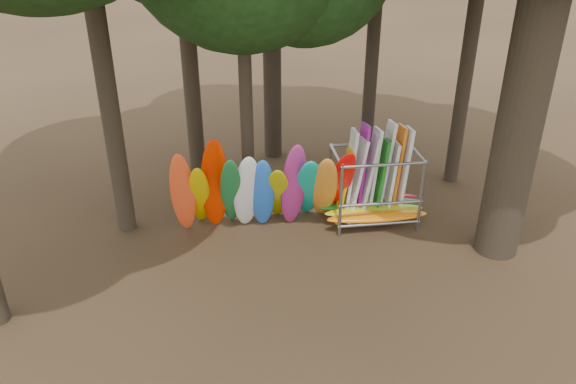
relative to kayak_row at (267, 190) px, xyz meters
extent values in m
plane|color=#47331E|center=(1.05, -1.93, -1.29)|extent=(120.00, 120.00, 0.00)
cylinder|color=black|center=(-2.01, 4.22, 3.85)|extent=(0.53, 0.53, 10.27)
cylinder|color=black|center=(-0.45, 0.89, 3.33)|extent=(0.36, 0.36, 9.23)
cylinder|color=black|center=(5.99, -1.84, 4.93)|extent=(1.11, 1.11, 12.42)
ellipsoid|color=#E7461E|center=(-2.30, -0.08, 0.09)|extent=(0.67, 1.16, 2.83)
ellipsoid|color=#D0AD01|center=(-1.86, 0.10, -0.11)|extent=(0.63, 1.72, 2.50)
ellipsoid|color=red|center=(-1.43, 0.03, 0.24)|extent=(0.85, 1.20, 3.12)
ellipsoid|color=#1A6A32|center=(-1.00, -0.04, 0.02)|extent=(0.60, 1.75, 2.73)
ellipsoid|color=silver|center=(-0.57, -0.03, -0.02)|extent=(0.89, 1.28, 2.63)
ellipsoid|color=blue|center=(-0.13, -0.04, -0.09)|extent=(0.71, 1.10, 2.49)
ellipsoid|color=#A9A309|center=(0.30, 0.13, -0.21)|extent=(0.84, 1.75, 2.29)
ellipsoid|color=#8D2263|center=(0.73, -0.06, 0.10)|extent=(0.84, 1.14, 2.86)
ellipsoid|color=#0BA088|center=(1.16, 0.07, -0.07)|extent=(0.95, 2.01, 2.60)
ellipsoid|color=orange|center=(1.60, -0.08, -0.02)|extent=(0.97, 2.00, 2.70)
ellipsoid|color=red|center=(2.03, 0.04, 0.01)|extent=(0.93, 1.87, 2.73)
ellipsoid|color=orange|center=(3.09, -0.40, -0.87)|extent=(2.95, 0.55, 0.24)
ellipsoid|color=#BFC91A|center=(3.09, -0.04, -0.87)|extent=(2.94, 0.55, 0.24)
ellipsoid|color=#19731D|center=(3.09, 0.34, -0.87)|extent=(3.13, 0.55, 0.24)
ellipsoid|color=red|center=(3.09, 0.65, -0.87)|extent=(3.06, 0.55, 0.24)
cube|color=#DAB70B|center=(2.22, 0.30, -0.17)|extent=(0.51, 0.75, 2.24)
cube|color=silver|center=(2.39, 0.38, 0.08)|extent=(0.39, 0.79, 2.76)
cube|color=silver|center=(2.57, 0.26, -0.02)|extent=(0.60, 0.81, 2.53)
cube|color=#97198E|center=(2.74, 0.46, 0.14)|extent=(0.38, 0.82, 2.88)
cube|color=silver|center=(2.92, 0.24, 0.02)|extent=(0.57, 0.76, 2.63)
cube|color=silver|center=(3.09, 0.45, 0.07)|extent=(0.41, 0.81, 2.73)
cube|color=#197019|center=(3.26, 0.25, -0.06)|extent=(0.40, 0.78, 2.48)
cube|color=silver|center=(3.44, 0.47, 0.16)|extent=(0.52, 0.82, 2.91)
cube|color=silver|center=(3.61, 0.27, -0.12)|extent=(0.37, 0.75, 2.37)
cube|color=orange|center=(3.79, 0.47, 0.09)|extent=(0.43, 0.82, 2.78)
cube|color=silver|center=(3.96, 0.29, 0.08)|extent=(0.37, 0.79, 2.77)
camera|label=1|loc=(-1.27, -13.78, 7.03)|focal=35.00mm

